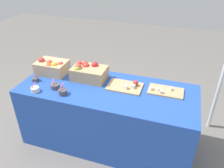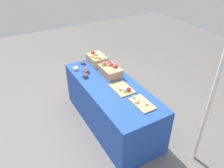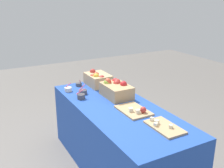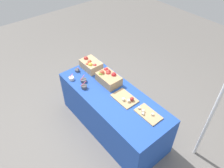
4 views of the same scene
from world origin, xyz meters
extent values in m
plane|color=slate|center=(0.00, 0.00, 0.00)|extent=(10.00, 10.00, 0.00)
cube|color=#234CAD|center=(0.00, 0.00, 0.37)|extent=(1.90, 0.76, 0.74)
cube|color=tan|center=(-0.73, 0.13, 0.81)|extent=(0.35, 0.26, 0.15)
sphere|color=gold|center=(-0.66, 0.07, 0.88)|extent=(0.08, 0.08, 0.08)
sphere|color=#B2332D|center=(-0.85, 0.11, 0.89)|extent=(0.08, 0.08, 0.08)
sphere|color=#B2332D|center=(-0.61, 0.12, 0.87)|extent=(0.08, 0.08, 0.08)
sphere|color=#D14C33|center=(-0.71, 0.05, 0.87)|extent=(0.08, 0.08, 0.08)
sphere|color=#99B742|center=(-0.68, 0.07, 0.87)|extent=(0.08, 0.08, 0.08)
sphere|color=#D14C33|center=(-0.75, 0.11, 0.87)|extent=(0.08, 0.08, 0.08)
cube|color=tan|center=(-0.25, 0.13, 0.81)|extent=(0.38, 0.25, 0.14)
sphere|color=#D14C33|center=(-0.36, 0.08, 0.90)|extent=(0.08, 0.08, 0.08)
sphere|color=red|center=(-0.21, 0.19, 0.89)|extent=(0.08, 0.08, 0.08)
sphere|color=#B2332D|center=(-0.30, 0.16, 0.88)|extent=(0.08, 0.08, 0.08)
sphere|color=#B2332D|center=(-0.32, 0.18, 0.89)|extent=(0.08, 0.08, 0.08)
sphere|color=#99B742|center=(-0.36, 0.07, 0.89)|extent=(0.08, 0.08, 0.08)
sphere|color=red|center=(-0.40, 0.19, 0.87)|extent=(0.08, 0.08, 0.08)
cube|color=tan|center=(0.17, 0.08, 0.75)|extent=(0.37, 0.25, 0.02)
sphere|color=#B2332D|center=(0.28, 0.13, 0.79)|extent=(0.06, 0.06, 0.06)
cube|color=beige|center=(0.20, 0.03, 0.78)|extent=(0.05, 0.05, 0.04)
cube|color=beige|center=(0.27, 0.07, 0.78)|extent=(0.05, 0.05, 0.04)
cube|color=tan|center=(0.60, 0.13, 0.75)|extent=(0.36, 0.21, 0.02)
cube|color=beige|center=(0.53, 0.09, 0.78)|extent=(0.04, 0.04, 0.04)
cube|color=beige|center=(0.46, 0.10, 0.77)|extent=(0.04, 0.04, 0.03)
cube|color=beige|center=(0.56, 0.06, 0.77)|extent=(0.04, 0.04, 0.03)
cube|color=beige|center=(0.65, 0.15, 0.77)|extent=(0.04, 0.04, 0.03)
cylinder|color=#4C4C51|center=(-0.52, -0.17, 0.76)|extent=(0.10, 0.10, 0.05)
cylinder|color=#EA598C|center=(-0.54, -0.17, 0.81)|extent=(0.02, 0.09, 0.07)
cylinder|color=silver|center=(-0.69, -0.29, 0.76)|extent=(0.09, 0.09, 0.05)
cylinder|color=#EA598C|center=(-0.71, -0.28, 0.81)|extent=(0.04, 0.07, 0.06)
cylinder|color=#4C4C51|center=(-0.39, -0.25, 0.77)|extent=(0.09, 0.09, 0.05)
cylinder|color=#EA598C|center=(-0.41, -0.24, 0.82)|extent=(0.02, 0.10, 0.06)
cylinder|color=#4C4C51|center=(-0.82, -0.10, 0.76)|extent=(0.08, 0.08, 0.04)
cylinder|color=#EA598C|center=(-0.81, -0.09, 0.80)|extent=(0.08, 0.05, 0.05)
camera|label=1|loc=(0.69, -1.91, 2.02)|focal=36.06mm
camera|label=2|loc=(2.40, -1.35, 2.54)|focal=35.46mm
camera|label=3|loc=(2.24, -1.29, 1.85)|focal=43.38mm
camera|label=4|loc=(1.78, -1.47, 2.98)|focal=34.59mm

